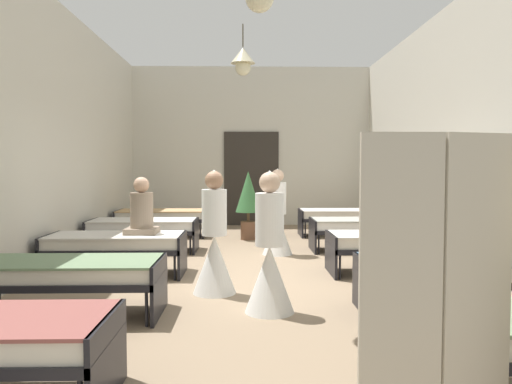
{
  "coord_description": "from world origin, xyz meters",
  "views": [
    {
      "loc": [
        -0.17,
        -6.92,
        1.53
      ],
      "look_at": [
        0.0,
        0.59,
        1.13
      ],
      "focal_mm": 34.73,
      "sensor_mm": 36.0,
      "label": 1
    }
  ],
  "objects_px": {
    "nurse_mid_aisle": "(277,224)",
    "nurse_near_aisle": "(270,262)",
    "bed_left_row_4": "(161,216)",
    "nurse_far_aisle": "(214,249)",
    "bed_left_row_3": "(144,227)",
    "potted_plant": "(248,197)",
    "patient_seated_primary": "(142,213)",
    "privacy_screen": "(481,300)",
    "bed_left_row_2": "(116,244)",
    "bed_right_row_4": "(343,216)",
    "bed_left_row_1": "(67,273)",
    "bed_right_row_3": "(364,226)",
    "bed_right_row_2": "(396,243)",
    "bed_right_row_1": "(452,271)"
  },
  "relations": [
    {
      "from": "bed_left_row_4",
      "to": "bed_left_row_1",
      "type": "bearing_deg",
      "value": -90.0
    },
    {
      "from": "bed_right_row_4",
      "to": "nurse_mid_aisle",
      "type": "distance_m",
      "value": 2.75
    },
    {
      "from": "bed_left_row_3",
      "to": "privacy_screen",
      "type": "bearing_deg",
      "value": -64.71
    },
    {
      "from": "bed_left_row_3",
      "to": "privacy_screen",
      "type": "xyz_separation_m",
      "value": [
        3.01,
        -6.37,
        0.41
      ]
    },
    {
      "from": "bed_right_row_3",
      "to": "potted_plant",
      "type": "bearing_deg",
      "value": 146.1
    },
    {
      "from": "bed_right_row_3",
      "to": "nurse_far_aisle",
      "type": "xyz_separation_m",
      "value": [
        -2.52,
        -2.93,
        0.09
      ]
    },
    {
      "from": "nurse_mid_aisle",
      "to": "nurse_near_aisle",
      "type": "bearing_deg",
      "value": 87.92
    },
    {
      "from": "bed_left_row_3",
      "to": "potted_plant",
      "type": "distance_m",
      "value": 2.38
    },
    {
      "from": "potted_plant",
      "to": "patient_seated_primary",
      "type": "bearing_deg",
      "value": -115.42
    },
    {
      "from": "bed_right_row_1",
      "to": "bed_right_row_4",
      "type": "bearing_deg",
      "value": 90.0
    },
    {
      "from": "bed_left_row_3",
      "to": "potted_plant",
      "type": "height_order",
      "value": "potted_plant"
    },
    {
      "from": "nurse_near_aisle",
      "to": "bed_right_row_1",
      "type": "bearing_deg",
      "value": -63.61
    },
    {
      "from": "nurse_mid_aisle",
      "to": "patient_seated_primary",
      "type": "xyz_separation_m",
      "value": [
        -2.02,
        -1.49,
        0.34
      ]
    },
    {
      "from": "bed_left_row_4",
      "to": "nurse_far_aisle",
      "type": "relative_size",
      "value": 1.28
    },
    {
      "from": "patient_seated_primary",
      "to": "bed_left_row_2",
      "type": "bearing_deg",
      "value": -168.05
    },
    {
      "from": "bed_left_row_2",
      "to": "patient_seated_primary",
      "type": "distance_m",
      "value": 0.56
    },
    {
      "from": "bed_right_row_2",
      "to": "patient_seated_primary",
      "type": "distance_m",
      "value": 3.63
    },
    {
      "from": "patient_seated_primary",
      "to": "nurse_far_aisle",
      "type": "bearing_deg",
      "value": -45.26
    },
    {
      "from": "bed_left_row_1",
      "to": "nurse_mid_aisle",
      "type": "distance_m",
      "value": 4.2
    },
    {
      "from": "bed_right_row_4",
      "to": "nurse_near_aisle",
      "type": "distance_m",
      "value": 5.93
    },
    {
      "from": "bed_right_row_3",
      "to": "bed_left_row_4",
      "type": "relative_size",
      "value": 1.0
    },
    {
      "from": "bed_right_row_2",
      "to": "privacy_screen",
      "type": "xyz_separation_m",
      "value": [
        -0.95,
        -4.47,
        0.41
      ]
    },
    {
      "from": "nurse_mid_aisle",
      "to": "patient_seated_primary",
      "type": "height_order",
      "value": "nurse_mid_aisle"
    },
    {
      "from": "bed_left_row_3",
      "to": "bed_left_row_4",
      "type": "relative_size",
      "value": 1.0
    },
    {
      "from": "bed_left_row_1",
      "to": "bed_left_row_3",
      "type": "bearing_deg",
      "value": 90.0
    },
    {
      "from": "bed_left_row_4",
      "to": "nurse_far_aisle",
      "type": "bearing_deg",
      "value": -73.37
    },
    {
      "from": "bed_left_row_3",
      "to": "bed_left_row_2",
      "type": "bearing_deg",
      "value": -90.0
    },
    {
      "from": "nurse_near_aisle",
      "to": "patient_seated_primary",
      "type": "height_order",
      "value": "nurse_near_aisle"
    },
    {
      "from": "bed_right_row_4",
      "to": "nurse_mid_aisle",
      "type": "bearing_deg",
      "value": -125.32
    },
    {
      "from": "bed_right_row_2",
      "to": "nurse_mid_aisle",
      "type": "distance_m",
      "value": 2.23
    },
    {
      "from": "bed_right_row_2",
      "to": "nurse_far_aisle",
      "type": "xyz_separation_m",
      "value": [
        -2.52,
        -1.03,
        0.09
      ]
    },
    {
      "from": "nurse_far_aisle",
      "to": "bed_left_row_4",
      "type": "bearing_deg",
      "value": -124.99
    },
    {
      "from": "nurse_far_aisle",
      "to": "patient_seated_primary",
      "type": "bearing_deg",
      "value": -96.88
    },
    {
      "from": "nurse_far_aisle",
      "to": "bed_left_row_1",
      "type": "bearing_deg",
      "value": -20.46
    },
    {
      "from": "bed_left_row_1",
      "to": "bed_right_row_2",
      "type": "distance_m",
      "value": 4.39
    },
    {
      "from": "bed_right_row_2",
      "to": "nurse_far_aisle",
      "type": "relative_size",
      "value": 1.28
    },
    {
      "from": "bed_left_row_4",
      "to": "bed_left_row_2",
      "type": "bearing_deg",
      "value": -90.0
    },
    {
      "from": "nurse_near_aisle",
      "to": "privacy_screen",
      "type": "relative_size",
      "value": 0.87
    },
    {
      "from": "bed_right_row_4",
      "to": "nurse_near_aisle",
      "type": "relative_size",
      "value": 1.28
    },
    {
      "from": "nurse_near_aisle",
      "to": "nurse_mid_aisle",
      "type": "bearing_deg",
      "value": 23.7
    },
    {
      "from": "bed_left_row_1",
      "to": "potted_plant",
      "type": "relative_size",
      "value": 1.34
    },
    {
      "from": "nurse_mid_aisle",
      "to": "bed_right_row_4",
      "type": "bearing_deg",
      "value": -122.22
    },
    {
      "from": "bed_right_row_3",
      "to": "bed_right_row_4",
      "type": "height_order",
      "value": "same"
    },
    {
      "from": "bed_left_row_2",
      "to": "patient_seated_primary",
      "type": "xyz_separation_m",
      "value": [
        0.35,
        0.07,
        0.43
      ]
    },
    {
      "from": "bed_right_row_2",
      "to": "bed_right_row_4",
      "type": "xyz_separation_m",
      "value": [
        0.0,
        3.8,
        0.0
      ]
    },
    {
      "from": "bed_right_row_1",
      "to": "bed_right_row_3",
      "type": "bearing_deg",
      "value": 90.0
    },
    {
      "from": "bed_left_row_3",
      "to": "nurse_far_aisle",
      "type": "relative_size",
      "value": 1.28
    },
    {
      "from": "bed_left_row_1",
      "to": "bed_right_row_2",
      "type": "relative_size",
      "value": 1.0
    },
    {
      "from": "bed_right_row_4",
      "to": "nurse_far_aisle",
      "type": "bearing_deg",
      "value": -117.52
    },
    {
      "from": "privacy_screen",
      "to": "patient_seated_primary",
      "type": "bearing_deg",
      "value": 102.7
    }
  ]
}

